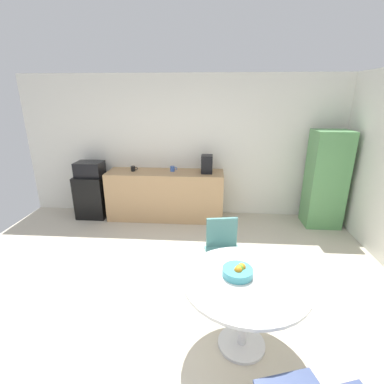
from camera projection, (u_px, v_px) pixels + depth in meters
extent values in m
plane|color=beige|center=(153.00, 322.00, 2.93)|extent=(6.00, 6.00, 0.00)
cube|color=white|center=(182.00, 147.00, 5.34)|extent=(6.00, 0.10, 2.60)
cube|color=tan|center=(166.00, 195.00, 5.30)|extent=(2.13, 0.60, 0.90)
cube|color=black|center=(93.00, 196.00, 5.41)|extent=(0.54, 0.54, 0.80)
cube|color=black|center=(90.00, 169.00, 5.24)|extent=(0.48, 0.38, 0.26)
cube|color=#599959|center=(326.00, 180.00, 4.89)|extent=(0.60, 0.50, 1.68)
cylinder|color=silver|center=(241.00, 343.00, 2.66)|extent=(0.44, 0.44, 0.03)
cylinder|color=silver|center=(244.00, 312.00, 2.54)|extent=(0.08, 0.08, 0.70)
cylinder|color=white|center=(246.00, 281.00, 2.43)|extent=(1.10, 1.10, 0.03)
cylinder|color=silver|center=(240.00, 278.00, 3.28)|extent=(0.02, 0.02, 0.42)
cylinder|color=silver|center=(213.00, 280.00, 3.25)|extent=(0.02, 0.02, 0.42)
cylinder|color=silver|center=(233.00, 263.00, 3.57)|extent=(0.02, 0.02, 0.42)
cylinder|color=silver|center=(209.00, 265.00, 3.55)|extent=(0.02, 0.02, 0.42)
cube|color=teal|center=(224.00, 255.00, 3.34)|extent=(0.48, 0.48, 0.03)
cube|color=teal|center=(222.00, 232.00, 3.45)|extent=(0.38, 0.10, 0.38)
cylinder|color=teal|center=(238.00, 272.00, 2.46)|extent=(0.27, 0.27, 0.07)
sphere|color=#66B233|center=(240.00, 268.00, 2.46)|extent=(0.07, 0.07, 0.07)
sphere|color=orange|center=(238.00, 270.00, 2.43)|extent=(0.07, 0.07, 0.07)
sphere|color=orange|center=(242.00, 267.00, 2.47)|extent=(0.07, 0.07, 0.07)
cylinder|color=black|center=(133.00, 169.00, 5.19)|extent=(0.08, 0.08, 0.09)
torus|color=black|center=(136.00, 168.00, 5.19)|extent=(0.06, 0.01, 0.06)
cylinder|color=white|center=(205.00, 171.00, 5.05)|extent=(0.08, 0.08, 0.09)
torus|color=white|center=(208.00, 171.00, 5.04)|extent=(0.06, 0.01, 0.06)
cylinder|color=#3F66BF|center=(172.00, 169.00, 5.18)|extent=(0.08, 0.08, 0.09)
torus|color=#3F66BF|center=(175.00, 169.00, 5.18)|extent=(0.06, 0.01, 0.06)
cube|color=black|center=(207.00, 164.00, 5.05)|extent=(0.20, 0.24, 0.32)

